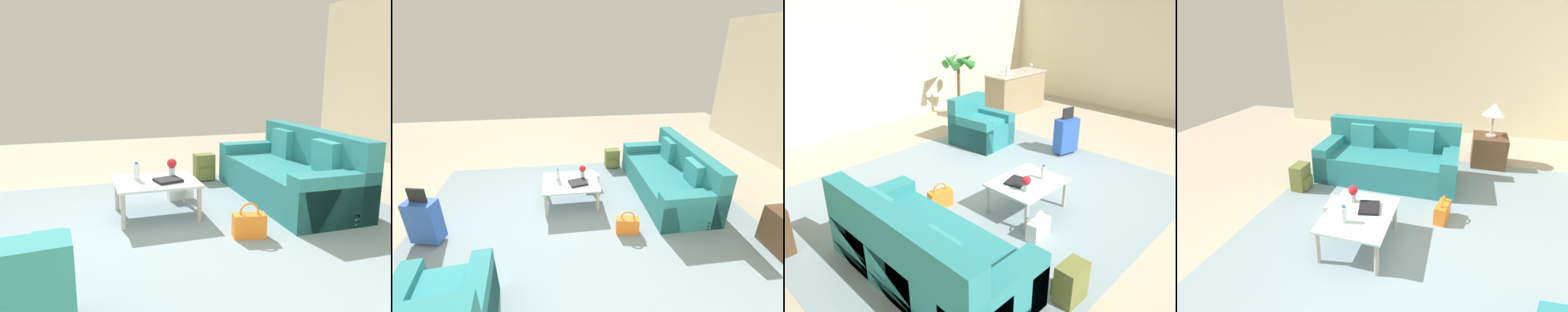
{
  "view_description": "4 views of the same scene",
  "coord_description": "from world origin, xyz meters",
  "views": [
    {
      "loc": [
        0.39,
        3.57,
        1.56
      ],
      "look_at": [
        -0.68,
        0.08,
        0.79
      ],
      "focal_mm": 35.0,
      "sensor_mm": 36.0,
      "label": 1
    },
    {
      "loc": [
        -0.19,
        3.29,
        2.55
      ],
      "look_at": [
        -0.65,
        -0.15,
        1.01
      ],
      "focal_mm": 24.0,
      "sensor_mm": 36.0,
      "label": 2
    },
    {
      "loc": [
        -3.95,
        -3.13,
        2.64
      ],
      "look_at": [
        -0.86,
        -0.1,
        0.79
      ],
      "focal_mm": 35.0,
      "sensor_mm": 36.0,
      "label": 3
    },
    {
      "loc": [
        2.29,
        0.46,
        2.29
      ],
      "look_at": [
        -0.56,
        -0.39,
        1.05
      ],
      "focal_mm": 28.0,
      "sensor_mm": 36.0,
      "label": 4
    }
  ],
  "objects": [
    {
      "name": "ground_plane",
      "position": [
        0.0,
        0.0,
        0.0
      ],
      "size": [
        12.0,
        12.0,
        0.0
      ],
      "primitive_type": "plane",
      "color": "#A89E89"
    },
    {
      "name": "wall_back",
      "position": [
        0.0,
        4.06,
        1.55
      ],
      "size": [
        10.24,
        0.12,
        3.1
      ],
      "primitive_type": "cube",
      "color": "beige",
      "rests_on": "ground"
    },
    {
      "name": "wall_right",
      "position": [
        5.06,
        0.0,
        1.55
      ],
      "size": [
        0.12,
        8.0,
        3.1
      ],
      "primitive_type": "cube",
      "color": "beige",
      "rests_on": "ground"
    },
    {
      "name": "area_rug",
      "position": [
        -0.6,
        0.2,
        0.0
      ],
      "size": [
        5.2,
        4.4,
        0.01
      ],
      "primitive_type": "cube",
      "color": "gray",
      "rests_on": "ground"
    },
    {
      "name": "couch",
      "position": [
        -2.2,
        -0.6,
        0.3
      ],
      "size": [
        0.98,
        2.19,
        0.9
      ],
      "color": "teal",
      "rests_on": "ground"
    },
    {
      "name": "armchair",
      "position": [
        0.89,
        1.67,
        0.3
      ],
      "size": [
        0.92,
        0.99,
        0.87
      ],
      "color": "teal",
      "rests_on": "ground"
    },
    {
      "name": "coffee_table",
      "position": [
        -0.4,
        -0.5,
        0.36
      ],
      "size": [
        0.92,
        0.73,
        0.41
      ],
      "color": "silver",
      "rests_on": "ground"
    },
    {
      "name": "water_bottle",
      "position": [
        -0.2,
        -0.6,
        0.51
      ],
      "size": [
        0.06,
        0.06,
        0.2
      ],
      "color": "silver",
      "rests_on": "coffee_table"
    },
    {
      "name": "coffee_table_book",
      "position": [
        -0.52,
        -0.42,
        0.43
      ],
      "size": [
        0.32,
        0.29,
        0.03
      ],
      "primitive_type": "cube",
      "rotation": [
        0.0,
        0.0,
        0.23
      ],
      "color": "black",
      "rests_on": "coffee_table"
    },
    {
      "name": "flower_vase",
      "position": [
        -0.62,
        -0.65,
        0.54
      ],
      "size": [
        0.11,
        0.11,
        0.21
      ],
      "color": "#B2B7BC",
      "rests_on": "coffee_table"
    },
    {
      "name": "bar_console",
      "position": [
        3.1,
        2.6,
        0.48
      ],
      "size": [
        1.56,
        0.64,
        0.92
      ],
      "color": "#937F60",
      "rests_on": "ground"
    },
    {
      "name": "wine_glass_leftmost",
      "position": [
        2.57,
        2.57,
        1.03
      ],
      "size": [
        0.08,
        0.08,
        0.15
      ],
      "color": "silver",
      "rests_on": "bar_console"
    },
    {
      "name": "wine_glass_left_of_centre",
      "position": [
        3.63,
        2.57,
        1.03
      ],
      "size": [
        0.08,
        0.08,
        0.15
      ],
      "color": "silver",
      "rests_on": "bar_console"
    },
    {
      "name": "wine_bottle_clear",
      "position": [
        2.63,
        2.48,
        1.04
      ],
      "size": [
        0.07,
        0.07,
        0.3
      ],
      "color": "silver",
      "rests_on": "bar_console"
    },
    {
      "name": "suitcase_blue",
      "position": [
        1.6,
        0.2,
        0.36
      ],
      "size": [
        0.44,
        0.31,
        0.85
      ],
      "color": "#2851AD",
      "rests_on": "ground"
    },
    {
      "name": "handbag_orange",
      "position": [
        -1.15,
        0.36,
        0.13
      ],
      "size": [
        0.34,
        0.2,
        0.36
      ],
      "color": "orange",
      "rests_on": "ground"
    },
    {
      "name": "handbag_white",
      "position": [
        -0.81,
        -1.0,
        0.13
      ],
      "size": [
        0.33,
        0.17,
        0.36
      ],
      "color": "white",
      "rests_on": "ground"
    },
    {
      "name": "backpack_olive",
      "position": [
        -1.4,
        -1.79,
        0.19
      ],
      "size": [
        0.3,
        0.25,
        0.4
      ],
      "color": "olive",
      "rests_on": "ground"
    },
    {
      "name": "potted_palm",
      "position": [
        1.8,
        3.2,
        0.71
      ],
      "size": [
        0.64,
        0.64,
        1.48
      ],
      "color": "#BCB299",
      "rests_on": "ground"
    }
  ]
}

